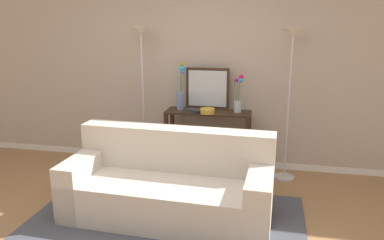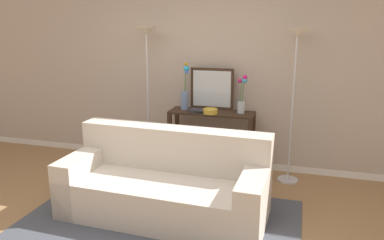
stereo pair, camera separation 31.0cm
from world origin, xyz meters
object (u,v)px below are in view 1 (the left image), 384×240
(console_table, at_px, (208,131))
(floor_lamp_left, at_px, (142,59))
(fruit_bowl, at_px, (207,111))
(wall_mirror, at_px, (207,89))
(book_stack, at_px, (194,111))
(couch, at_px, (170,187))
(floor_lamp_right, at_px, (291,63))
(vase_tall_flowers, at_px, (181,93))
(vase_short_flowers, at_px, (238,97))
(book_row_under_console, at_px, (186,165))

(console_table, height_order, floor_lamp_left, floor_lamp_left)
(floor_lamp_left, distance_m, fruit_bowl, 1.09)
(wall_mirror, bearing_deg, book_stack, -117.67)
(couch, distance_m, floor_lamp_right, 2.09)
(floor_lamp_left, bearing_deg, console_table, 1.60)
(vase_tall_flowers, bearing_deg, console_table, -4.40)
(console_table, bearing_deg, floor_lamp_right, -1.39)
(vase_tall_flowers, xyz_separation_m, vase_short_flowers, (0.76, 0.00, -0.02))
(book_stack, bearing_deg, vase_short_flowers, 12.67)
(couch, height_order, floor_lamp_left, floor_lamp_left)
(vase_short_flowers, bearing_deg, wall_mirror, 164.55)
(floor_lamp_left, bearing_deg, couch, -60.74)
(fruit_bowl, bearing_deg, book_row_under_console, 160.48)
(wall_mirror, distance_m, vase_short_flowers, 0.44)
(console_table, xyz_separation_m, floor_lamp_left, (-0.88, -0.02, 0.93))
(floor_lamp_left, distance_m, wall_mirror, 0.94)
(couch, height_order, book_stack, couch)
(fruit_bowl, bearing_deg, floor_lamp_right, 4.91)
(vase_short_flowers, xyz_separation_m, fruit_bowl, (-0.38, -0.14, -0.17))
(console_table, distance_m, floor_lamp_right, 1.37)
(floor_lamp_right, bearing_deg, vase_tall_flowers, 177.80)
(vase_tall_flowers, relative_size, book_stack, 2.79)
(floor_lamp_left, bearing_deg, fruit_bowl, -5.55)
(floor_lamp_right, height_order, book_stack, floor_lamp_right)
(floor_lamp_right, relative_size, fruit_bowl, 9.90)
(floor_lamp_right, xyz_separation_m, fruit_bowl, (-1.00, -0.09, -0.62))
(floor_lamp_right, xyz_separation_m, wall_mirror, (-1.05, 0.17, -0.38))
(vase_tall_flowers, bearing_deg, couch, -81.59)
(floor_lamp_right, bearing_deg, book_stack, -176.72)
(vase_tall_flowers, distance_m, book_row_under_console, 1.01)
(couch, xyz_separation_m, floor_lamp_left, (-0.70, 1.24, 1.18))
(couch, xyz_separation_m, console_table, (0.18, 1.27, 0.25))
(couch, bearing_deg, vase_tall_flowers, 98.41)
(vase_short_flowers, relative_size, book_row_under_console, 1.59)
(floor_lamp_left, height_order, fruit_bowl, floor_lamp_left)
(wall_mirror, bearing_deg, console_table, -75.97)
(wall_mirror, xyz_separation_m, book_row_under_console, (-0.27, -0.15, -1.05))
(vase_tall_flowers, distance_m, vase_short_flowers, 0.76)
(vase_tall_flowers, height_order, fruit_bowl, vase_tall_flowers)
(console_table, bearing_deg, book_row_under_console, -180.00)
(wall_mirror, height_order, book_stack, wall_mirror)
(couch, distance_m, console_table, 1.31)
(fruit_bowl, bearing_deg, vase_tall_flowers, 159.93)
(wall_mirror, bearing_deg, floor_lamp_right, -9.37)
(couch, relative_size, book_stack, 9.48)
(vase_tall_flowers, distance_m, book_stack, 0.32)
(vase_tall_flowers, distance_m, fruit_bowl, 0.45)
(couch, distance_m, floor_lamp_left, 1.85)
(floor_lamp_right, bearing_deg, floor_lamp_left, 180.00)
(wall_mirror, relative_size, fruit_bowl, 3.02)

